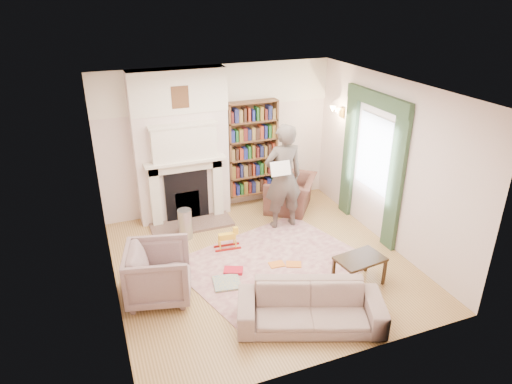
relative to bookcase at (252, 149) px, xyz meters
name	(u,v)px	position (x,y,z in m)	size (l,w,h in m)	color
floor	(262,263)	(-0.65, -2.12, -1.18)	(4.50, 4.50, 0.00)	olive
ceiling	(263,89)	(-0.65, -2.12, 1.62)	(4.50, 4.50, 0.00)	white
wall_back	(218,140)	(-0.65, 0.13, 0.22)	(4.50, 4.50, 0.00)	silver
wall_front	(341,261)	(-0.65, -4.37, 0.22)	(4.50, 4.50, 0.00)	silver
wall_left	(105,208)	(-2.90, -2.12, 0.22)	(4.50, 4.50, 0.00)	silver
wall_right	(388,164)	(1.60, -2.12, 0.22)	(4.50, 4.50, 0.00)	silver
fireplace	(182,148)	(-1.40, -0.07, 0.21)	(1.70, 0.58, 2.80)	silver
bookcase	(252,149)	(0.00, 0.00, 0.00)	(1.00, 0.24, 1.85)	brown
window	(374,153)	(1.58, -1.72, 0.27)	(0.02, 0.90, 1.30)	silver
curtain_left	(396,182)	(1.55, -2.42, 0.02)	(0.07, 0.32, 2.40)	#2F462D
curtain_right	(349,154)	(1.55, -1.02, 0.02)	(0.07, 0.32, 2.40)	#2F462D
pelmet	(378,100)	(1.54, -1.72, 1.20)	(0.09, 1.70, 0.24)	#2F462D
wall_sconce	(333,113)	(1.38, -0.62, 0.72)	(0.20, 0.24, 0.24)	gold
rug	(272,263)	(-0.49, -2.19, -1.17)	(2.73, 2.10, 0.01)	beige
armchair_reading	(291,193)	(0.62, -0.49, -0.85)	(1.01, 0.88, 0.66)	#4B2828
armchair_left	(159,273)	(-2.32, -2.40, -0.77)	(0.86, 0.89, 0.81)	gray
sofa	(310,307)	(-0.60, -3.70, -0.90)	(1.89, 0.74, 0.55)	#9E9782
man_reading	(283,177)	(0.17, -1.09, -0.20)	(0.71, 0.47, 1.95)	#4E453F
newspaper	(281,168)	(0.02, -1.29, 0.06)	(0.36, 0.02, 0.25)	white
coffee_table	(359,271)	(0.49, -3.16, -0.95)	(0.70, 0.45, 0.45)	#382613
paraffin_heater	(185,224)	(-1.60, -0.89, -0.90)	(0.24, 0.24, 0.55)	#A6AAAE
rocking_horse	(227,239)	(-1.03, -1.51, -0.98)	(0.44, 0.18, 0.39)	yellow
board_game	(227,283)	(-1.35, -2.47, -1.15)	(0.40, 0.40, 0.03)	#E9CB52
game_box_lid	(233,271)	(-1.16, -2.22, -1.14)	(0.29, 0.20, 0.05)	red
comic_annuals	(282,269)	(-0.43, -2.44, -1.16)	(0.74, 0.63, 0.02)	red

